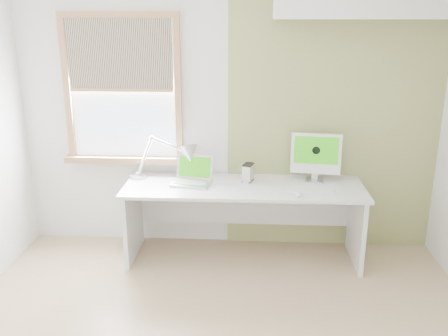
# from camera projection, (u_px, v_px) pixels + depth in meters

# --- Properties ---
(room) EXTENTS (4.04, 3.54, 2.64)m
(room) POSITION_uv_depth(u_px,v_px,m) (215.00, 173.00, 2.95)
(room) COLOR tan
(room) RESTS_ON ground
(accent_wall) EXTENTS (2.00, 0.02, 2.60)m
(accent_wall) POSITION_uv_depth(u_px,v_px,m) (334.00, 118.00, 4.55)
(accent_wall) COLOR #869559
(accent_wall) RESTS_ON room
(window) EXTENTS (1.20, 0.14, 1.42)m
(window) POSITION_uv_depth(u_px,v_px,m) (122.00, 90.00, 4.56)
(window) COLOR #A97343
(window) RESTS_ON room
(desk) EXTENTS (2.20, 0.70, 0.73)m
(desk) POSITION_uv_depth(u_px,v_px,m) (244.00, 203.00, 4.54)
(desk) COLOR silver
(desk) RESTS_ON room
(desk_lamp) EXTENTS (0.73, 0.29, 0.41)m
(desk_lamp) POSITION_uv_depth(u_px,v_px,m) (180.00, 157.00, 4.55)
(desk_lamp) COLOR silver
(desk_lamp) RESTS_ON desk
(laptop) EXTENTS (0.40, 0.34, 0.25)m
(laptop) POSITION_uv_depth(u_px,v_px,m) (193.00, 176.00, 4.49)
(laptop) COLOR silver
(laptop) RESTS_ON desk
(phone_dock) EXTENTS (0.09, 0.09, 0.14)m
(phone_dock) POSITION_uv_depth(u_px,v_px,m) (247.00, 178.00, 4.50)
(phone_dock) COLOR silver
(phone_dock) RESTS_ON desk
(external_drive) EXTENTS (0.12, 0.15, 0.17)m
(external_drive) POSITION_uv_depth(u_px,v_px,m) (248.00, 173.00, 4.52)
(external_drive) COLOR silver
(external_drive) RESTS_ON desk
(imac) EXTENTS (0.47, 0.18, 0.45)m
(imac) POSITION_uv_depth(u_px,v_px,m) (316.00, 155.00, 4.49)
(imac) COLOR silver
(imac) RESTS_ON desk
(keyboard) EXTENTS (0.44, 0.15, 0.02)m
(keyboard) POSITION_uv_depth(u_px,v_px,m) (310.00, 192.00, 4.23)
(keyboard) COLOR white
(keyboard) RESTS_ON desk
(mouse) EXTENTS (0.06, 0.10, 0.03)m
(mouse) POSITION_uv_depth(u_px,v_px,m) (299.00, 195.00, 4.16)
(mouse) COLOR white
(mouse) RESTS_ON desk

